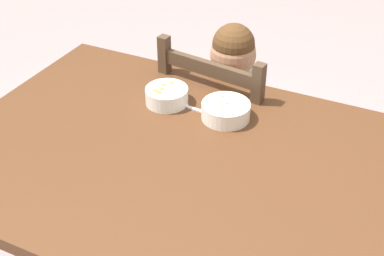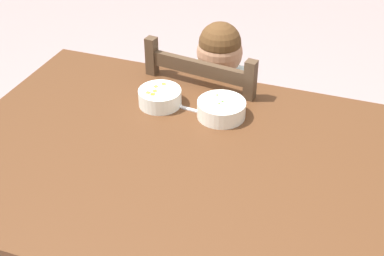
# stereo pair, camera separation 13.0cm
# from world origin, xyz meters

# --- Properties ---
(dining_table) EXTENTS (1.51, 0.96, 0.76)m
(dining_table) POSITION_xyz_m (0.00, 0.00, 0.67)
(dining_table) COLOR #502F19
(dining_table) RESTS_ON ground
(dining_chair) EXTENTS (0.47, 0.47, 0.90)m
(dining_chair) POSITION_xyz_m (-0.14, 0.53, 0.43)
(dining_chair) COLOR #493524
(dining_chair) RESTS_ON ground
(child_figure) EXTENTS (0.32, 0.31, 0.93)m
(child_figure) POSITION_xyz_m (-0.13, 0.52, 0.61)
(child_figure) COLOR silver
(child_figure) RESTS_ON ground
(bowl_of_peas) EXTENTS (0.16, 0.16, 0.06)m
(bowl_of_peas) POSITION_xyz_m (-0.02, 0.23, 0.79)
(bowl_of_peas) COLOR white
(bowl_of_peas) RESTS_ON dining_table
(bowl_of_carrots) EXTENTS (0.14, 0.14, 0.06)m
(bowl_of_carrots) POSITION_xyz_m (-0.24, 0.23, 0.79)
(bowl_of_carrots) COLOR white
(bowl_of_carrots) RESTS_ON dining_table
(spoon) EXTENTS (0.14, 0.04, 0.01)m
(spoon) POSITION_xyz_m (-0.16, 0.23, 0.76)
(spoon) COLOR silver
(spoon) RESTS_ON dining_table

